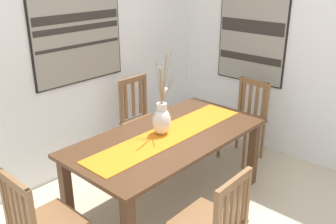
{
  "coord_description": "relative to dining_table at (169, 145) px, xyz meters",
  "views": [
    {
      "loc": [
        -2.18,
        -1.45,
        2.17
      ],
      "look_at": [
        0.16,
        0.68,
        0.91
      ],
      "focal_mm": 40.29,
      "sensor_mm": 36.0,
      "label": 1
    }
  ],
  "objects": [
    {
      "name": "painting_on_back_wall",
      "position": [
        -0.06,
        1.19,
        0.91
      ],
      "size": [
        1.06,
        0.05,
        1.08
      ],
      "color": "black"
    },
    {
      "name": "dining_table",
      "position": [
        0.0,
        0.0,
        0.0
      ],
      "size": [
        1.87,
        0.94,
        0.73
      ],
      "color": "#51331E",
      "rests_on": "ground_plane"
    },
    {
      "name": "wall_side",
      "position": [
        1.77,
        -0.6,
        0.72
      ],
      "size": [
        0.12,
        6.4,
        2.7
      ],
      "primitive_type": "cube",
      "color": "white",
      "rests_on": "ground_plane"
    },
    {
      "name": "chair_3",
      "position": [
        -0.48,
        -0.86,
        -0.14
      ],
      "size": [
        0.43,
        0.43,
        0.9
      ],
      "color": "brown",
      "rests_on": "ground_plane"
    },
    {
      "name": "chair_1",
      "position": [
        0.46,
        0.84,
        -0.13
      ],
      "size": [
        0.42,
        0.42,
        0.98
      ],
      "color": "brown",
      "rests_on": "ground_plane"
    },
    {
      "name": "table_runner",
      "position": [
        -0.0,
        -0.0,
        0.1
      ],
      "size": [
        1.72,
        0.36,
        0.01
      ],
      "primitive_type": "cube",
      "color": "orange",
      "rests_on": "dining_table"
    },
    {
      "name": "centerpiece_vase",
      "position": [
        -0.04,
        0.05,
        0.25
      ],
      "size": [
        0.2,
        0.23,
        0.76
      ],
      "color": "silver",
      "rests_on": "dining_table"
    },
    {
      "name": "chair_0",
      "position": [
        1.31,
        -0.01,
        -0.14
      ],
      "size": [
        0.45,
        0.45,
        0.92
      ],
      "color": "brown",
      "rests_on": "ground_plane"
    },
    {
      "name": "painting_on_side_wall",
      "position": [
        1.7,
        0.22,
        0.76
      ],
      "size": [
        0.05,
        0.89,
        1.19
      ],
      "color": "black"
    },
    {
      "name": "wall_back",
      "position": [
        -0.09,
        1.26,
        0.72
      ],
      "size": [
        6.4,
        0.12,
        2.7
      ],
      "primitive_type": "cube",
      "color": "white",
      "rests_on": "ground_plane"
    },
    {
      "name": "chair_2",
      "position": [
        -1.3,
        0.02,
        -0.14
      ],
      "size": [
        0.42,
        0.42,
        0.91
      ],
      "color": "brown",
      "rests_on": "ground_plane"
    }
  ]
}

